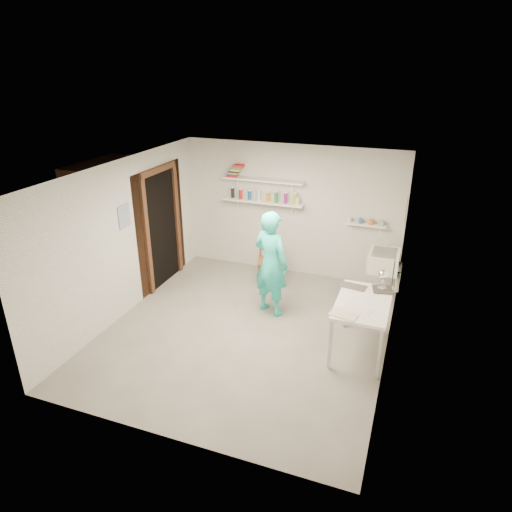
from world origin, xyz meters
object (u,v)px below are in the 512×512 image
(belfast_sink, at_px, (384,261))
(desk_lamp, at_px, (383,275))
(wall_clock, at_px, (271,241))
(wooden_chair, at_px, (270,261))
(work_table, at_px, (361,326))
(man, at_px, (271,263))

(belfast_sink, bearing_deg, desk_lamp, -86.06)
(wall_clock, relative_size, wooden_chair, 0.34)
(work_table, bearing_deg, man, 158.14)
(man, xyz_separation_m, work_table, (1.49, -0.60, -0.46))
(wall_clock, bearing_deg, work_table, -6.25)
(wall_clock, height_order, wooden_chair, wall_clock)
(wall_clock, xyz_separation_m, wooden_chair, (-0.24, 0.70, -0.67))
(wall_clock, xyz_separation_m, work_table, (1.57, -0.80, -0.74))
(belfast_sink, xyz_separation_m, wooden_chair, (-1.92, -0.13, -0.25))
(wall_clock, height_order, desk_lamp, wall_clock)
(belfast_sink, relative_size, wall_clock, 1.98)
(wooden_chair, bearing_deg, man, -86.62)
(belfast_sink, xyz_separation_m, work_table, (-0.11, -1.63, -0.31))
(man, bearing_deg, work_table, 179.01)
(man, relative_size, desk_lamp, 11.64)
(belfast_sink, distance_m, work_table, 1.67)
(wooden_chair, distance_m, desk_lamp, 2.32)
(belfast_sink, bearing_deg, wooden_chair, -176.03)
(wall_clock, relative_size, work_table, 0.26)
(man, distance_m, work_table, 1.67)
(work_table, bearing_deg, belfast_sink, 86.15)
(wall_clock, xyz_separation_m, desk_lamp, (1.76, -0.34, -0.13))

